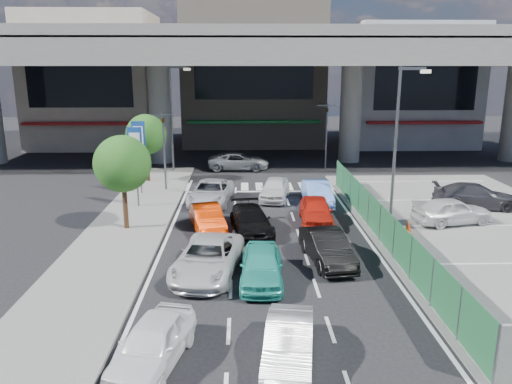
{
  "coord_description": "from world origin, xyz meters",
  "views": [
    {
      "loc": [
        -1.12,
        -20.07,
        8.11
      ],
      "look_at": [
        -0.49,
        3.16,
        2.14
      ],
      "focal_mm": 35.0,
      "sensor_mm": 36.0,
      "label": 1
    }
  ],
  "objects_px": {
    "hatch_white_back_mid": "(289,344)",
    "crossing_wagon_silver": "(238,161)",
    "taxi_orange_left": "(207,218)",
    "tree_near": "(122,164)",
    "wagon_silver_front_left": "(211,192)",
    "hatch_black_mid_right": "(327,248)",
    "street_lamp_left": "(173,110)",
    "sedan_black_mid": "(251,220)",
    "traffic_light_left": "(163,131)",
    "signboard_far": "(139,147)",
    "sedan_white_front_mid": "(275,189)",
    "kei_truck_front_right": "(317,193)",
    "tree_far": "(146,135)",
    "taxi_teal_mid": "(262,265)",
    "van_white_back_left": "(153,343)",
    "traffic_cone": "(408,226)",
    "traffic_light_right": "(327,119)",
    "parked_sedan_white": "(452,211)",
    "signboard_near": "(136,156)",
    "taxi_orange_right": "(316,211)",
    "parked_sedan_dgrey": "(476,196)",
    "street_lamp_right": "(400,130)",
    "sedan_white_mid_left": "(208,258)"
  },
  "relations": [
    {
      "from": "street_lamp_left",
      "to": "sedan_black_mid",
      "type": "relative_size",
      "value": 1.86
    },
    {
      "from": "taxi_orange_left",
      "to": "hatch_black_mid_right",
      "type": "bearing_deg",
      "value": -52.98
    },
    {
      "from": "crossing_wagon_silver",
      "to": "parked_sedan_dgrey",
      "type": "distance_m",
      "value": 17.88
    },
    {
      "from": "van_white_back_left",
      "to": "hatch_white_back_mid",
      "type": "bearing_deg",
      "value": 12.19
    },
    {
      "from": "taxi_teal_mid",
      "to": "wagon_silver_front_left",
      "type": "relative_size",
      "value": 0.82
    },
    {
      "from": "hatch_white_back_mid",
      "to": "crossing_wagon_silver",
      "type": "xyz_separation_m",
      "value": [
        -1.58,
        26.51,
        0.05
      ]
    },
    {
      "from": "hatch_white_back_mid",
      "to": "taxi_orange_left",
      "type": "bearing_deg",
      "value": 112.86
    },
    {
      "from": "taxi_teal_mid",
      "to": "parked_sedan_white",
      "type": "relative_size",
      "value": 0.98
    },
    {
      "from": "street_lamp_left",
      "to": "traffic_cone",
      "type": "distance_m",
      "value": 20.49
    },
    {
      "from": "sedan_white_front_mid",
      "to": "signboard_far",
      "type": "bearing_deg",
      "value": -178.01
    },
    {
      "from": "traffic_light_right",
      "to": "taxi_orange_right",
      "type": "height_order",
      "value": "traffic_light_right"
    },
    {
      "from": "taxi_orange_left",
      "to": "street_lamp_right",
      "type": "bearing_deg",
      "value": -1.14
    },
    {
      "from": "taxi_teal_mid",
      "to": "signboard_far",
      "type": "bearing_deg",
      "value": 120.6
    },
    {
      "from": "sedan_black_mid",
      "to": "parked_sedan_white",
      "type": "bearing_deg",
      "value": -4.02
    },
    {
      "from": "signboard_near",
      "to": "taxi_orange_left",
      "type": "height_order",
      "value": "signboard_near"
    },
    {
      "from": "traffic_light_left",
      "to": "traffic_light_right",
      "type": "xyz_separation_m",
      "value": [
        11.7,
        7.0,
        0.0
      ]
    },
    {
      "from": "taxi_orange_right",
      "to": "crossing_wagon_silver",
      "type": "height_order",
      "value": "taxi_orange_right"
    },
    {
      "from": "signboard_far",
      "to": "street_lamp_left",
      "type": "bearing_deg",
      "value": 79.69
    },
    {
      "from": "tree_near",
      "to": "parked_sedan_dgrey",
      "type": "bearing_deg",
      "value": 9.79
    },
    {
      "from": "traffic_light_left",
      "to": "wagon_silver_front_left",
      "type": "relative_size",
      "value": 1.06
    },
    {
      "from": "wagon_silver_front_left",
      "to": "kei_truck_front_right",
      "type": "height_order",
      "value": "kei_truck_front_right"
    },
    {
      "from": "street_lamp_left",
      "to": "wagon_silver_front_left",
      "type": "bearing_deg",
      "value": -70.19
    },
    {
      "from": "signboard_far",
      "to": "hatch_black_mid_right",
      "type": "xyz_separation_m",
      "value": [
        9.98,
        -11.56,
        -2.39
      ]
    },
    {
      "from": "street_lamp_left",
      "to": "sedan_white_mid_left",
      "type": "bearing_deg",
      "value": -79.05
    },
    {
      "from": "signboard_far",
      "to": "crossing_wagon_silver",
      "type": "distance_m",
      "value": 10.16
    },
    {
      "from": "traffic_light_right",
      "to": "parked_sedan_white",
      "type": "bearing_deg",
      "value": -73.98
    },
    {
      "from": "traffic_cone",
      "to": "signboard_far",
      "type": "bearing_deg",
      "value": 151.61
    },
    {
      "from": "traffic_light_right",
      "to": "sedan_black_mid",
      "type": "xyz_separation_m",
      "value": [
        -6.22,
        -15.55,
        -3.31
      ]
    },
    {
      "from": "traffic_light_right",
      "to": "street_lamp_left",
      "type": "height_order",
      "value": "street_lamp_left"
    },
    {
      "from": "signboard_far",
      "to": "hatch_white_back_mid",
      "type": "distance_m",
      "value": 20.45
    },
    {
      "from": "signboard_near",
      "to": "signboard_far",
      "type": "relative_size",
      "value": 1.0
    },
    {
      "from": "taxi_orange_left",
      "to": "kei_truck_front_right",
      "type": "bearing_deg",
      "value": 23.74
    },
    {
      "from": "hatch_black_mid_right",
      "to": "wagon_silver_front_left",
      "type": "bearing_deg",
      "value": 111.53
    },
    {
      "from": "traffic_light_left",
      "to": "traffic_light_right",
      "type": "distance_m",
      "value": 13.63
    },
    {
      "from": "tree_near",
      "to": "parked_sedan_white",
      "type": "relative_size",
      "value": 1.18
    },
    {
      "from": "traffic_light_right",
      "to": "hatch_black_mid_right",
      "type": "bearing_deg",
      "value": -99.06
    },
    {
      "from": "traffic_light_right",
      "to": "sedan_white_front_mid",
      "type": "height_order",
      "value": "traffic_light_right"
    },
    {
      "from": "signboard_near",
      "to": "traffic_cone",
      "type": "height_order",
      "value": "signboard_near"
    },
    {
      "from": "hatch_black_mid_right",
      "to": "tree_far",
      "type": "bearing_deg",
      "value": 115.71
    },
    {
      "from": "van_white_back_left",
      "to": "hatch_black_mid_right",
      "type": "distance_m",
      "value": 9.36
    },
    {
      "from": "traffic_light_right",
      "to": "van_white_back_left",
      "type": "relative_size",
      "value": 1.35
    },
    {
      "from": "van_white_back_left",
      "to": "traffic_cone",
      "type": "relative_size",
      "value": 6.14
    },
    {
      "from": "taxi_orange_left",
      "to": "traffic_light_left",
      "type": "bearing_deg",
      "value": 98.43
    },
    {
      "from": "sedan_white_front_mid",
      "to": "traffic_light_left",
      "type": "bearing_deg",
      "value": 172.6
    },
    {
      "from": "traffic_light_left",
      "to": "signboard_far",
      "type": "height_order",
      "value": "traffic_light_left"
    },
    {
      "from": "traffic_light_right",
      "to": "tree_far",
      "type": "xyz_separation_m",
      "value": [
        -13.3,
        -4.5,
        -0.55
      ]
    },
    {
      "from": "sedan_black_mid",
      "to": "crossing_wagon_silver",
      "type": "bearing_deg",
      "value": 83.7
    },
    {
      "from": "tree_near",
      "to": "hatch_white_back_mid",
      "type": "relative_size",
      "value": 1.29
    },
    {
      "from": "tree_near",
      "to": "wagon_silver_front_left",
      "type": "bearing_deg",
      "value": 50.77
    },
    {
      "from": "taxi_teal_mid",
      "to": "taxi_orange_left",
      "type": "distance_m",
      "value": 6.68
    }
  ]
}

